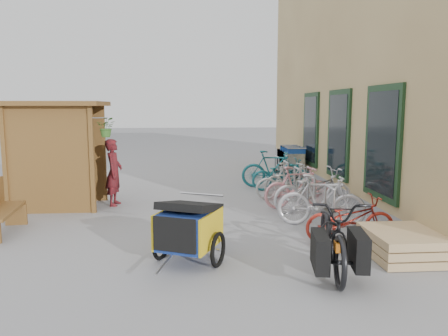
{
  "coord_description": "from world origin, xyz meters",
  "views": [
    {
      "loc": [
        -0.21,
        -7.58,
        2.29
      ],
      "look_at": [
        0.5,
        1.5,
        1.0
      ],
      "focal_mm": 35.0,
      "sensor_mm": 36.0,
      "label": 1
    }
  ],
  "objects": [
    {
      "name": "child_trailer",
      "position": [
        -0.24,
        -1.35,
        0.54
      ],
      "size": [
        1.11,
        1.67,
        0.98
      ],
      "rotation": [
        0.0,
        0.0,
        -0.42
      ],
      "color": "navy",
      "rests_on": "ground"
    },
    {
      "name": "bike_1",
      "position": [
        2.28,
        0.43,
        0.5
      ],
      "size": [
        1.74,
        0.88,
        1.01
      ],
      "primitive_type": "imported",
      "rotation": [
        0.0,
        0.0,
        1.31
      ],
      "color": "silver",
      "rests_on": "ground"
    },
    {
      "name": "shopping_carts",
      "position": [
        3.0,
        6.28,
        0.61
      ],
      "size": [
        0.59,
        1.97,
        1.05
      ],
      "color": "silver",
      "rests_on": "ground"
    },
    {
      "name": "bike_2",
      "position": [
        2.46,
        1.59,
        0.49
      ],
      "size": [
        1.94,
        0.99,
        0.97
      ],
      "primitive_type": "imported",
      "rotation": [
        0.0,
        0.0,
        1.76
      ],
      "color": "silver",
      "rests_on": "ground"
    },
    {
      "name": "bike_5",
      "position": [
        2.33,
        3.25,
        0.44
      ],
      "size": [
        1.52,
        0.81,
        0.88
      ],
      "primitive_type": "imported",
      "rotation": [
        0.0,
        0.0,
        1.86
      ],
      "color": "beige",
      "rests_on": "ground"
    },
    {
      "name": "ground",
      "position": [
        0.0,
        0.0,
        0.0
      ],
      "size": [
        80.0,
        80.0,
        0.0
      ],
      "primitive_type": "plane",
      "color": "gray"
    },
    {
      "name": "bike_7",
      "position": [
        2.12,
        4.53,
        0.53
      ],
      "size": [
        1.79,
        0.68,
        1.05
      ],
      "primitive_type": "imported",
      "rotation": [
        0.0,
        0.0,
        1.46
      ],
      "color": "#1B656F",
      "rests_on": "ground"
    },
    {
      "name": "building",
      "position": [
        6.49,
        4.5,
        3.49
      ],
      "size": [
        6.07,
        13.0,
        7.0
      ],
      "color": "tan",
      "rests_on": "ground"
    },
    {
      "name": "cargo_bike",
      "position": [
        1.77,
        -1.83,
        0.54
      ],
      "size": [
        1.05,
        2.15,
        1.08
      ],
      "rotation": [
        0.0,
        0.0,
        -0.17
      ],
      "color": "black",
      "rests_on": "ground"
    },
    {
      "name": "bike_rack",
      "position": [
        2.3,
        2.4,
        0.52
      ],
      "size": [
        0.05,
        5.35,
        0.86
      ],
      "color": "#A5A8AD",
      "rests_on": "ground"
    },
    {
      "name": "kiosk",
      "position": [
        -3.28,
        2.47,
        1.55
      ],
      "size": [
        2.49,
        1.65,
        2.4
      ],
      "color": "brown",
      "rests_on": "ground"
    },
    {
      "name": "person_kiosk",
      "position": [
        -1.98,
        2.58,
        0.77
      ],
      "size": [
        0.41,
        0.59,
        1.55
      ],
      "primitive_type": "imported",
      "rotation": [
        0.0,
        0.0,
        1.49
      ],
      "color": "maroon",
      "rests_on": "ground"
    },
    {
      "name": "bike_0",
      "position": [
        2.48,
        -0.58,
        0.4
      ],
      "size": [
        1.53,
        0.54,
        0.8
      ],
      "primitive_type": "imported",
      "rotation": [
        0.0,
        0.0,
        1.58
      ],
      "color": "maroon",
      "rests_on": "ground"
    },
    {
      "name": "bike_3",
      "position": [
        2.21,
        1.97,
        0.48
      ],
      "size": [
        1.64,
        0.69,
        0.96
      ],
      "primitive_type": "imported",
      "rotation": [
        0.0,
        0.0,
        1.72
      ],
      "color": "pink",
      "rests_on": "ground"
    },
    {
      "name": "bike_6",
      "position": [
        2.29,
        4.09,
        0.44
      ],
      "size": [
        1.7,
        0.69,
        0.87
      ],
      "primitive_type": "imported",
      "rotation": [
        0.0,
        0.0,
        1.64
      ],
      "color": "#1B656F",
      "rests_on": "ground"
    },
    {
      "name": "bike_4",
      "position": [
        2.2,
        2.9,
        0.43
      ],
      "size": [
        1.65,
        0.64,
        0.86
      ],
      "primitive_type": "imported",
      "rotation": [
        0.0,
        0.0,
        1.61
      ],
      "color": "beige",
      "rests_on": "ground"
    },
    {
      "name": "pallet_stack",
      "position": [
        3.0,
        -1.4,
        0.21
      ],
      "size": [
        1.0,
        1.2,
        0.4
      ],
      "color": "tan",
      "rests_on": "ground"
    }
  ]
}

